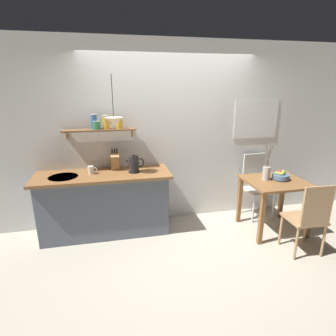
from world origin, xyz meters
TOP-DOWN VIEW (x-y plane):
  - ground_plane at (0.00, 0.00)m, footprint 14.00×14.00m
  - back_wall at (0.21, 0.65)m, footprint 6.80×0.11m
  - kitchen_counter at (-1.00, 0.32)m, footprint 1.83×0.63m
  - wall_shelf at (-0.97, 0.49)m, footprint 0.99×0.20m
  - dining_table at (1.39, -0.10)m, footprint 0.83×0.74m
  - dining_chair_near at (1.46, -0.75)m, footprint 0.45×0.41m
  - dining_chair_far at (1.40, 0.43)m, footprint 0.47×0.44m
  - fruit_bowl at (1.48, -0.07)m, footprint 0.23×0.23m
  - twig_vase at (1.27, -0.03)m, footprint 0.10×0.10m
  - electric_kettle at (-0.57, 0.28)m, footprint 0.25×0.16m
  - knife_block at (-0.83, 0.46)m, footprint 0.12×0.20m
  - coffee_mug_by_sink at (-1.15, 0.33)m, footprint 0.12×0.08m
  - pendant_lamp at (-0.81, 0.21)m, footprint 0.23×0.23m

SIDE VIEW (x-z plane):
  - ground_plane at x=0.00m, z-range 0.00..0.00m
  - kitchen_counter at x=-1.00m, z-range 0.01..0.92m
  - dining_chair_near at x=1.46m, z-range 0.05..1.02m
  - dining_chair_far at x=1.40m, z-range 0.05..1.06m
  - dining_table at x=1.39m, z-range 0.25..1.02m
  - fruit_bowl at x=1.48m, z-range 0.76..0.90m
  - twig_vase at x=1.27m, z-range 0.60..1.15m
  - coffee_mug_by_sink at x=-1.15m, z-range 0.91..1.02m
  - electric_kettle at x=-0.57m, z-range 0.90..1.15m
  - knife_block at x=-0.83m, z-range 0.88..1.20m
  - back_wall at x=0.21m, z-range 0.00..2.70m
  - wall_shelf at x=-0.97m, z-range 1.36..1.70m
  - pendant_lamp at x=-0.81m, z-range 1.31..1.94m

